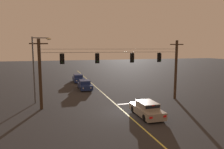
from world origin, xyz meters
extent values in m
plane|color=#28282B|center=(0.00, 0.00, 0.00)|extent=(180.00, 180.00, 0.00)
cube|color=#D1C64C|center=(0.00, 9.48, 0.00)|extent=(0.14, 60.00, 0.01)
cube|color=silver|center=(1.90, 2.88, 0.00)|extent=(3.40, 0.36, 0.01)
cylinder|color=#38281C|center=(-7.96, 3.48, 3.63)|extent=(0.32, 0.32, 7.26)
cube|color=#38281C|center=(-7.96, 3.48, 6.76)|extent=(1.80, 0.12, 0.12)
cylinder|color=slate|center=(-7.96, 3.48, 6.41)|extent=(0.12, 0.12, 0.18)
cylinder|color=#38281C|center=(7.96, 3.48, 3.63)|extent=(0.32, 0.32, 7.26)
cube|color=#38281C|center=(7.96, 3.48, 6.76)|extent=(1.80, 0.12, 0.12)
cylinder|color=slate|center=(7.96, 3.48, 6.41)|extent=(0.12, 0.12, 0.18)
cylinder|color=black|center=(0.00, 3.48, 5.86)|extent=(15.93, 0.03, 0.03)
cylinder|color=black|center=(0.00, 3.48, 6.21)|extent=(15.93, 0.02, 0.02)
cylinder|color=black|center=(-5.72, 3.48, 5.77)|extent=(0.04, 0.04, 0.18)
cube|color=black|center=(-5.72, 3.48, 5.20)|extent=(0.32, 0.26, 0.96)
cube|color=black|center=(-5.72, 3.63, 5.20)|extent=(0.48, 0.03, 1.12)
sphere|color=#380A0A|center=(-5.72, 3.32, 5.49)|extent=(0.17, 0.17, 0.17)
cylinder|color=black|center=(-5.72, 3.28, 5.53)|extent=(0.20, 0.10, 0.20)
sphere|color=#3D280A|center=(-5.72, 3.32, 5.20)|extent=(0.17, 0.17, 0.17)
cylinder|color=black|center=(-5.72, 3.28, 5.25)|extent=(0.20, 0.10, 0.20)
sphere|color=#1ED83F|center=(-5.72, 3.32, 4.91)|extent=(0.17, 0.17, 0.17)
cylinder|color=black|center=(-5.72, 3.28, 4.96)|extent=(0.20, 0.10, 0.20)
cylinder|color=black|center=(-1.95, 3.48, 5.77)|extent=(0.04, 0.04, 0.18)
cube|color=black|center=(-1.95, 3.48, 5.20)|extent=(0.32, 0.26, 0.96)
cube|color=black|center=(-1.95, 3.63, 5.20)|extent=(0.48, 0.03, 1.12)
sphere|color=#380A0A|center=(-1.95, 3.32, 5.49)|extent=(0.17, 0.17, 0.17)
cylinder|color=black|center=(-1.95, 3.28, 5.53)|extent=(0.20, 0.10, 0.20)
sphere|color=#3D280A|center=(-1.95, 3.32, 5.20)|extent=(0.17, 0.17, 0.17)
cylinder|color=black|center=(-1.95, 3.28, 5.25)|extent=(0.20, 0.10, 0.20)
sphere|color=#1ED83F|center=(-1.95, 3.32, 4.91)|extent=(0.17, 0.17, 0.17)
cylinder|color=black|center=(-1.95, 3.28, 4.96)|extent=(0.20, 0.10, 0.20)
cylinder|color=black|center=(2.17, 3.48, 5.77)|extent=(0.04, 0.04, 0.18)
cube|color=black|center=(2.17, 3.48, 5.20)|extent=(0.32, 0.26, 0.96)
cube|color=black|center=(2.17, 3.63, 5.20)|extent=(0.48, 0.03, 1.12)
sphere|color=#380A0A|center=(2.17, 3.32, 5.49)|extent=(0.17, 0.17, 0.17)
cylinder|color=black|center=(2.17, 3.28, 5.53)|extent=(0.20, 0.10, 0.20)
sphere|color=#3D280A|center=(2.17, 3.32, 5.20)|extent=(0.17, 0.17, 0.17)
cylinder|color=black|center=(2.17, 3.28, 5.25)|extent=(0.20, 0.10, 0.20)
sphere|color=#1ED83F|center=(2.17, 3.32, 4.91)|extent=(0.17, 0.17, 0.17)
cylinder|color=black|center=(2.17, 3.28, 4.96)|extent=(0.20, 0.10, 0.20)
cylinder|color=black|center=(5.66, 3.48, 5.77)|extent=(0.04, 0.04, 0.18)
cube|color=black|center=(5.66, 3.48, 5.20)|extent=(0.32, 0.26, 0.96)
cube|color=black|center=(5.66, 3.63, 5.20)|extent=(0.48, 0.03, 1.12)
sphere|color=#380A0A|center=(5.66, 3.32, 5.49)|extent=(0.17, 0.17, 0.17)
cylinder|color=black|center=(5.66, 3.28, 5.53)|extent=(0.20, 0.10, 0.20)
sphere|color=#3D280A|center=(5.66, 3.32, 5.20)|extent=(0.17, 0.17, 0.17)
cylinder|color=black|center=(5.66, 3.28, 5.25)|extent=(0.20, 0.10, 0.20)
sphere|color=#1ED83F|center=(5.66, 3.32, 4.91)|extent=(0.17, 0.17, 0.17)
cylinder|color=black|center=(5.66, 3.28, 4.96)|extent=(0.20, 0.10, 0.20)
cube|color=gray|center=(1.58, -1.61, 0.51)|extent=(1.80, 4.30, 0.68)
cube|color=gray|center=(1.58, -1.73, 1.12)|extent=(1.51, 2.15, 0.54)
cube|color=black|center=(1.58, -0.79, 1.12)|extent=(1.40, 0.21, 0.48)
cube|color=black|center=(1.58, -2.79, 1.12)|extent=(1.37, 0.18, 0.46)
cylinder|color=black|center=(0.79, -0.28, 0.32)|extent=(0.22, 0.64, 0.64)
cylinder|color=black|center=(2.38, -0.28, 0.32)|extent=(0.22, 0.64, 0.64)
cylinder|color=black|center=(0.79, -2.94, 0.32)|extent=(0.22, 0.64, 0.64)
cylinder|color=black|center=(2.38, -2.94, 0.32)|extent=(0.22, 0.64, 0.64)
cube|color=red|center=(0.94, -3.77, 0.61)|extent=(0.28, 0.03, 0.18)
cube|color=red|center=(2.23, -3.77, 0.61)|extent=(0.28, 0.03, 0.18)
cube|color=red|center=(1.58, -2.90, 1.35)|extent=(0.24, 0.04, 0.06)
cube|color=navy|center=(-2.01, 12.59, 0.51)|extent=(1.80, 4.30, 0.68)
cube|color=navy|center=(-2.01, 12.71, 1.12)|extent=(1.51, 2.15, 0.54)
cube|color=black|center=(-2.01, 11.78, 1.12)|extent=(1.40, 0.21, 0.48)
cube|color=black|center=(-2.01, 13.78, 1.12)|extent=(1.37, 0.18, 0.46)
cylinder|color=black|center=(-1.22, 11.26, 0.32)|extent=(0.22, 0.64, 0.64)
cylinder|color=black|center=(-2.81, 11.26, 0.32)|extent=(0.22, 0.64, 0.64)
cylinder|color=black|center=(-1.22, 13.93, 0.32)|extent=(0.22, 0.64, 0.64)
cylinder|color=black|center=(-2.81, 13.93, 0.32)|extent=(0.22, 0.64, 0.64)
sphere|color=white|center=(-1.46, 10.42, 0.57)|extent=(0.20, 0.20, 0.20)
sphere|color=white|center=(-2.57, 10.42, 0.57)|extent=(0.20, 0.20, 0.20)
cube|color=navy|center=(-2.12, 19.90, 0.51)|extent=(1.80, 4.30, 0.68)
cube|color=navy|center=(-2.12, 20.02, 1.12)|extent=(1.51, 2.15, 0.54)
cube|color=black|center=(-2.12, 19.09, 1.12)|extent=(1.40, 0.21, 0.48)
cube|color=black|center=(-2.12, 21.09, 1.12)|extent=(1.37, 0.18, 0.46)
cylinder|color=black|center=(-1.32, 18.57, 0.32)|extent=(0.22, 0.64, 0.64)
cylinder|color=black|center=(-2.91, 18.57, 0.32)|extent=(0.22, 0.64, 0.64)
cylinder|color=black|center=(-1.32, 21.24, 0.32)|extent=(0.22, 0.64, 0.64)
cylinder|color=black|center=(-2.91, 21.24, 0.32)|extent=(0.22, 0.64, 0.64)
sphere|color=white|center=(-1.56, 17.73, 0.57)|extent=(0.20, 0.20, 0.20)
sphere|color=white|center=(-2.67, 17.73, 0.57)|extent=(0.20, 0.20, 0.20)
cylinder|color=#4C4F54|center=(-8.77, 6.09, 3.79)|extent=(0.16, 0.16, 7.58)
cylinder|color=#4C4F54|center=(-7.87, 6.09, 7.46)|extent=(1.80, 0.10, 0.10)
ellipsoid|color=beige|center=(-7.02, 6.09, 7.36)|extent=(0.56, 0.30, 0.22)
camera|label=1|loc=(-6.73, -18.46, 6.31)|focal=32.79mm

